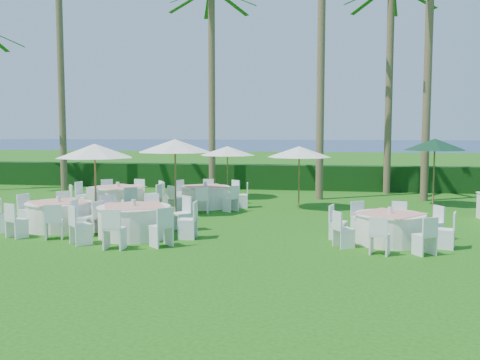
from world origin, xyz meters
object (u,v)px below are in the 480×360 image
object	(u,v)px
umbrella_a	(95,151)
umbrella_d	(299,152)
banquet_table_e	(205,196)
umbrella_c	(227,151)
umbrella_green	(435,144)
banquet_table_d	(118,197)
banquet_table_c	(390,228)
banquet_table_a	(59,215)
umbrella_b	(175,146)
banquet_table_b	(134,221)

from	to	relation	value
umbrella_a	umbrella_d	bearing A→B (deg)	36.19
banquet_table_e	umbrella_c	xyz separation A→B (m)	(0.24, 2.98, 1.60)
umbrella_d	umbrella_green	distance (m)	5.29
umbrella_a	banquet_table_d	bearing A→B (deg)	100.25
banquet_table_c	umbrella_c	size ratio (longest dim) A/B	1.31
banquet_table_a	umbrella_c	world-z (taller)	umbrella_c
banquet_table_d	umbrella_a	world-z (taller)	umbrella_a
banquet_table_e	umbrella_c	bearing A→B (deg)	85.45
banquet_table_d	banquet_table_e	world-z (taller)	banquet_table_d
umbrella_b	umbrella_d	world-z (taller)	umbrella_b
banquet_table_b	umbrella_c	size ratio (longest dim) A/B	1.45
umbrella_green	banquet_table_c	bearing A→B (deg)	-107.23
banquet_table_b	umbrella_b	bearing A→B (deg)	91.92
banquet_table_a	banquet_table_e	world-z (taller)	banquet_table_a
banquet_table_b	umbrella_a	bearing A→B (deg)	137.21
banquet_table_b	umbrella_d	bearing A→B (deg)	57.05
banquet_table_a	umbrella_a	world-z (taller)	umbrella_a
banquet_table_a	umbrella_a	xyz separation A→B (m)	(0.62, 1.14, 1.84)
umbrella_c	umbrella_d	distance (m)	4.19
umbrella_c	banquet_table_c	bearing A→B (deg)	-54.62
umbrella_c	umbrella_green	world-z (taller)	umbrella_green
banquet_table_e	umbrella_a	size ratio (longest dim) A/B	1.30
banquet_table_a	umbrella_a	distance (m)	2.25
banquet_table_a	banquet_table_d	xyz separation A→B (m)	(0.09, 4.07, 0.01)
umbrella_a	banquet_table_b	bearing A→B (deg)	-42.79
umbrella_d	banquet_table_e	bearing A→B (deg)	-174.50
umbrella_a	umbrella_green	world-z (taller)	umbrella_green
banquet_table_e	umbrella_c	size ratio (longest dim) A/B	1.36
banquet_table_d	umbrella_a	size ratio (longest dim) A/B	1.37
banquet_table_c	umbrella_b	size ratio (longest dim) A/B	1.18
umbrella_b	banquet_table_d	bearing A→B (deg)	168.15
banquet_table_b	banquet_table_d	xyz separation A→B (m)	(-2.49, 4.75, -0.01)
banquet_table_a	banquet_table_e	size ratio (longest dim) A/B	0.99
banquet_table_b	umbrella_d	size ratio (longest dim) A/B	1.47
banquet_table_b	banquet_table_c	xyz separation A→B (m)	(6.75, 0.40, -0.04)
banquet_table_a	umbrella_c	bearing A→B (deg)	67.67
umbrella_c	umbrella_d	size ratio (longest dim) A/B	1.02
banquet_table_d	umbrella_c	xyz separation A→B (m)	(3.26, 4.09, 1.58)
umbrella_green	banquet_table_a	bearing A→B (deg)	-148.53
banquet_table_c	umbrella_d	distance (m)	6.63
banquet_table_c	umbrella_c	distance (m)	10.47
banquet_table_c	umbrella_d	world-z (taller)	umbrella_d
umbrella_b	umbrella_a	bearing A→B (deg)	-126.79
umbrella_c	umbrella_green	size ratio (longest dim) A/B	0.92
banquet_table_a	umbrella_a	bearing A→B (deg)	61.39
umbrella_d	banquet_table_a	bearing A→B (deg)	-140.13
banquet_table_c	umbrella_b	xyz separation A→B (m)	(-6.90, 3.85, 1.95)
banquet_table_c	banquet_table_a	bearing A→B (deg)	178.30
banquet_table_b	umbrella_d	xyz separation A→B (m)	(4.01, 6.19, 1.66)
banquet_table_c	banquet_table_e	size ratio (longest dim) A/B	0.96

